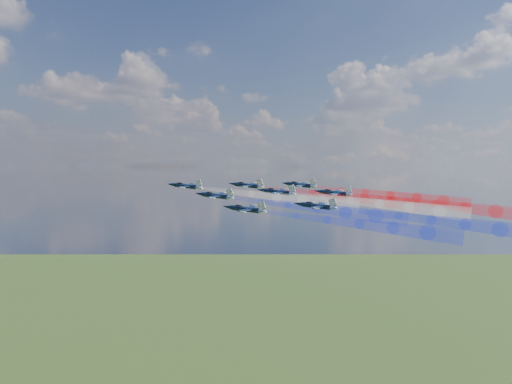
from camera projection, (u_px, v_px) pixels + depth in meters
jet_lead at (186, 186)px, 178.84m from camera, size 15.11×15.99×5.44m
trail_lead at (277, 197)px, 169.16m from camera, size 29.89×41.94×9.07m
jet_inner_left at (216, 196)px, 165.23m from camera, size 15.11×15.99×5.44m
trail_inner_left at (316, 208)px, 155.54m from camera, size 29.89×41.94×9.07m
jet_inner_right at (248, 185)px, 185.21m from camera, size 15.11×15.99×5.44m
trail_inner_right at (338, 196)px, 175.53m from camera, size 29.89×41.94×9.07m
jet_outer_left at (246, 209)px, 150.06m from camera, size 15.11×15.99×5.44m
trail_outer_left at (359, 224)px, 140.37m from camera, size 29.89×41.94×9.07m
jet_center_third at (278, 192)px, 169.64m from camera, size 15.11×15.99×5.44m
trail_center_third at (379, 204)px, 159.95m from camera, size 29.89×41.94×9.07m
jet_outer_right at (300, 185)px, 191.72m from camera, size 15.11×15.99×5.44m
trail_outer_right at (390, 195)px, 182.04m from camera, size 29.89×41.94×9.07m
jet_rear_left at (317, 206)px, 154.57m from camera, size 15.11×15.99×5.44m
trail_rear_left at (431, 220)px, 144.89m from camera, size 29.89×41.94×9.07m
jet_rear_right at (335, 193)px, 175.41m from camera, size 15.11×15.99×5.44m
trail_rear_right at (436, 205)px, 165.72m from camera, size 29.89×41.94×9.07m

